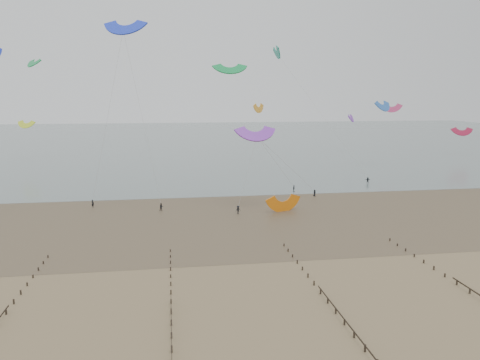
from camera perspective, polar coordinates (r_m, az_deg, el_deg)
ground at (r=63.95m, az=4.47°, el=-11.58°), size 500.00×500.00×0.00m
sea_and_shore at (r=95.66m, az=-2.58°, el=-4.08°), size 500.00×665.00×0.03m
groynes at (r=48.55m, az=14.74°, el=-18.81°), size 72.16×50.16×1.00m
kitesurfer_lead at (r=105.28m, az=-17.52°, el=-2.75°), size 0.74×0.67×1.70m
kitesurfers at (r=114.21m, az=11.97°, el=-1.49°), size 106.22×28.76×1.75m
grounded_kite at (r=97.67m, az=5.31°, el=-3.82°), size 8.22×7.27×3.78m
kites_airborne at (r=137.44m, az=-12.57°, el=9.19°), size 240.48×101.95×37.67m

